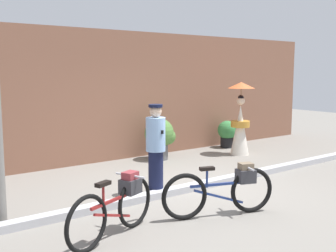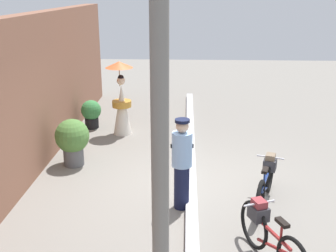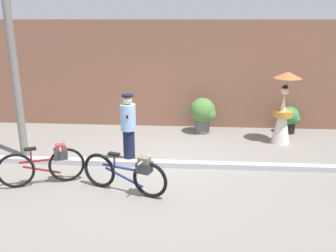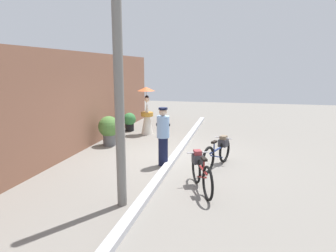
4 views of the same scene
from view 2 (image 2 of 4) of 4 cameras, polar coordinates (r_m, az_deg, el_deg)
ground_plane at (r=7.83m, az=3.24°, el=-8.81°), size 30.00×30.00×0.00m
building_wall at (r=7.91m, az=-21.07°, el=2.43°), size 14.00×0.40×3.13m
sidewalk_curb at (r=7.80m, az=3.25°, el=-8.41°), size 14.00×0.20×0.12m
bicycle_near_officer at (r=5.89m, az=13.91°, el=-14.53°), size 1.57×0.70×0.81m
bicycle_far_side at (r=7.40m, az=13.48°, el=-7.51°), size 1.72×0.70×0.78m
person_officer at (r=6.87m, az=1.94°, el=-5.04°), size 0.34×0.38×1.60m
person_with_parasol at (r=10.55m, az=-6.49°, el=3.59°), size 0.70×0.70×1.88m
potted_plant_by_door at (r=8.89m, az=-13.03°, el=-1.75°), size 0.74×0.72×1.02m
potted_plant_small at (r=11.25m, az=-10.56°, el=1.87°), size 0.55×0.54×0.77m
utility_pole at (r=3.92m, az=-1.14°, el=0.85°), size 0.18×0.18×4.80m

